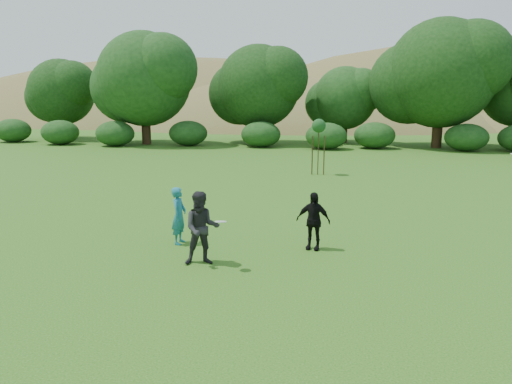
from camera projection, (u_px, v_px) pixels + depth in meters
ground at (237, 256)px, 12.82m from camera, size 120.00×120.00×0.00m
player_teal at (179, 216)px, 13.77m from camera, size 0.40×0.60×1.59m
player_grey at (202, 228)px, 12.09m from camera, size 1.04×0.91×1.81m
player_black at (313, 221)px, 13.28m from camera, size 0.97×0.55×1.56m
frisbee at (221, 222)px, 11.64m from camera, size 0.27×0.27×0.07m
sapling at (319, 127)px, 25.19m from camera, size 0.70×0.70×2.85m
hillside at (317, 193)px, 81.51m from camera, size 150.00×72.00×52.00m
tree_row at (349, 83)px, 39.13m from camera, size 53.92×10.38×9.62m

